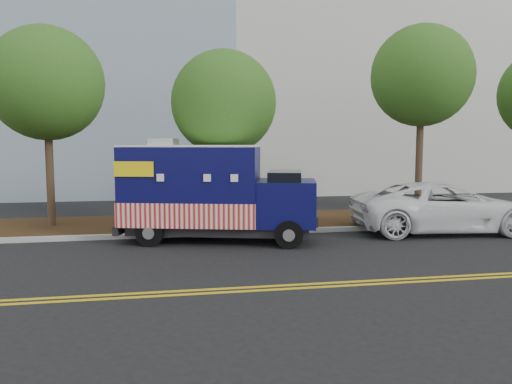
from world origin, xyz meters
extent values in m
plane|color=black|center=(0.00, 0.00, 0.00)|extent=(120.00, 120.00, 0.00)
cube|color=#9E9E99|center=(0.00, 1.40, 0.07)|extent=(120.00, 0.18, 0.15)
cube|color=black|center=(0.00, 3.50, 0.07)|extent=(120.00, 4.00, 0.15)
cube|color=gold|center=(0.00, -4.45, 0.01)|extent=(120.00, 0.10, 0.01)
cube|color=gold|center=(0.00, -4.70, 0.01)|extent=(120.00, 0.10, 0.01)
cylinder|color=#38281C|center=(-5.63, 3.58, 1.99)|extent=(0.26, 0.26, 3.97)
sphere|color=#2D5919|center=(-5.63, 3.58, 4.92)|extent=(3.79, 3.79, 3.79)
cylinder|color=#38281C|center=(0.21, 2.80, 1.71)|extent=(0.26, 0.26, 3.42)
sphere|color=#2D5919|center=(0.21, 2.80, 4.31)|extent=(3.56, 3.56, 3.56)
cylinder|color=#38281C|center=(7.55, 2.94, 2.24)|extent=(0.26, 0.26, 4.47)
sphere|color=#2D5919|center=(7.55, 2.94, 5.40)|extent=(3.72, 3.72, 3.72)
cube|color=#473828|center=(-2.58, 2.04, 1.20)|extent=(0.06, 0.06, 2.40)
cube|color=black|center=(-0.19, 0.55, 0.40)|extent=(5.57, 3.11, 0.26)
cube|color=#090941|center=(-1.01, 0.77, 1.70)|extent=(4.40, 3.13, 2.27)
cube|color=#BB0E0C|center=(-1.01, 0.77, 0.90)|extent=(4.45, 3.19, 0.71)
cube|color=white|center=(-1.01, 0.77, 2.85)|extent=(4.40, 3.13, 0.06)
cube|color=#B7B7BA|center=(-1.83, 0.99, 2.98)|extent=(0.93, 0.93, 0.21)
cube|color=#090941|center=(1.72, 0.04, 1.18)|extent=(2.17, 2.40, 1.32)
cube|color=black|center=(1.68, 0.05, 1.81)|extent=(1.39, 2.02, 0.61)
cube|color=black|center=(2.56, -0.19, 0.74)|extent=(0.56, 1.84, 0.28)
cube|color=black|center=(-2.97, 1.30, 0.43)|extent=(0.72, 2.10, 0.26)
cube|color=#B7B7BA|center=(-2.95, 1.29, 1.75)|extent=(0.48, 1.65, 1.79)
cube|color=#B7B7BA|center=(-0.45, 1.78, 1.75)|extent=(1.65, 0.48, 1.04)
cube|color=yellow|center=(-2.67, 0.05, 2.22)|extent=(1.10, 0.31, 0.43)
cube|color=yellow|center=(-2.09, 2.22, 2.22)|extent=(1.10, 0.31, 0.43)
cylinder|color=black|center=(1.56, -0.92, 0.40)|extent=(0.83, 0.46, 0.79)
cylinder|color=black|center=(2.06, 0.94, 0.40)|extent=(0.83, 0.46, 0.79)
cylinder|color=black|center=(-2.27, 0.11, 0.40)|extent=(0.83, 0.46, 0.79)
cylinder|color=black|center=(-1.77, 1.97, 0.40)|extent=(0.83, 0.46, 0.79)
imported|color=white|center=(7.23, 0.66, 0.83)|extent=(6.21, 3.35, 1.66)
camera|label=1|loc=(-1.87, -14.25, 2.95)|focal=35.00mm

